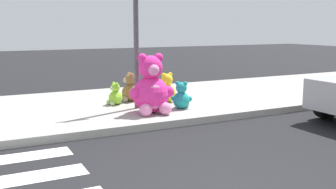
# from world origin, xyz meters

# --- Properties ---
(sidewalk) EXTENTS (28.00, 4.40, 0.15)m
(sidewalk) POSITION_xyz_m (0.00, 5.20, 0.07)
(sidewalk) COLOR #9E9B93
(sidewalk) RESTS_ON ground_plane
(sign_pole) EXTENTS (0.56, 0.11, 3.20)m
(sign_pole) POSITION_xyz_m (1.00, 4.40, 1.85)
(sign_pole) COLOR #4C4C51
(sign_pole) RESTS_ON sidewalk
(plush_pink_large) EXTENTS (0.95, 0.86, 1.24)m
(plush_pink_large) POSITION_xyz_m (1.08, 3.81, 0.65)
(plush_pink_large) COLOR #F22D93
(plush_pink_large) RESTS_ON sidewalk
(plush_yellow) EXTENTS (0.54, 0.49, 0.71)m
(plush_yellow) POSITION_xyz_m (1.91, 4.76, 0.43)
(plush_yellow) COLOR yellow
(plush_yellow) RESTS_ON sidewalk
(plush_teal) EXTENTS (0.43, 0.44, 0.61)m
(plush_teal) POSITION_xyz_m (1.86, 3.92, 0.39)
(plush_teal) COLOR teal
(plush_teal) RESTS_ON sidewalk
(plush_lime) EXTENTS (0.36, 0.40, 0.52)m
(plush_lime) POSITION_xyz_m (0.70, 5.00, 0.36)
(plush_lime) COLOR #8CD133
(plush_lime) RESTS_ON sidewalk
(plush_brown) EXTENTS (0.47, 0.54, 0.69)m
(plush_brown) POSITION_xyz_m (1.16, 5.25, 0.43)
(plush_brown) COLOR olive
(plush_brown) RESTS_ON sidewalk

